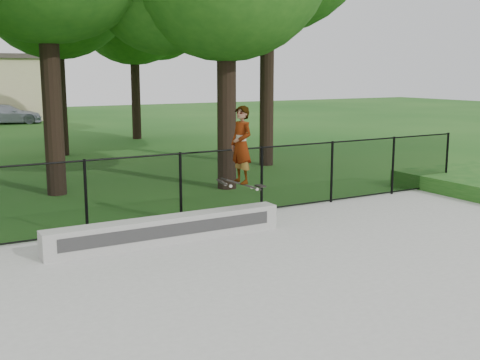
{
  "coord_description": "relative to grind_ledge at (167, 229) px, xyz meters",
  "views": [
    {
      "loc": [
        -5.09,
        -5.41,
        3.22
      ],
      "look_at": [
        0.45,
        4.2,
        1.2
      ],
      "focal_mm": 45.0,
      "sensor_mm": 36.0,
      "label": 1
    }
  ],
  "objects": [
    {
      "name": "skater_airborne",
      "position": [
        1.58,
        -0.03,
        1.46
      ],
      "size": [
        0.8,
        0.59,
        1.73
      ],
      "color": "black",
      "rests_on": "ground"
    },
    {
      "name": "car_c",
      "position": [
        1.81,
        29.15,
        0.29
      ],
      "size": [
        4.0,
        2.32,
        1.19
      ],
      "primitive_type": "imported",
      "rotation": [
        0.0,
        0.0,
        1.39
      ],
      "color": "#A9AFC0",
      "rests_on": "ground"
    },
    {
      "name": "chainlink_fence",
      "position": [
        0.83,
        1.2,
        0.51
      ],
      "size": [
        16.06,
        0.06,
        1.5
      ],
      "color": "black",
      "rests_on": "concrete_slab"
    },
    {
      "name": "grind_ledge",
      "position": [
        0.0,
        0.0,
        0.0
      ],
      "size": [
        4.62,
        0.4,
        0.48
      ],
      "primitive_type": "cube",
      "color": "#B2B2AD",
      "rests_on": "concrete_slab"
    },
    {
      "name": "concrete_slab",
      "position": [
        0.83,
        -4.7,
        -0.27
      ],
      "size": [
        14.0,
        12.0,
        0.06
      ],
      "primitive_type": "cube",
      "color": "#A6A6A1",
      "rests_on": "ground"
    },
    {
      "name": "ground",
      "position": [
        0.83,
        -4.7,
        -0.3
      ],
      "size": [
        100.0,
        100.0,
        0.0
      ],
      "primitive_type": "plane",
      "color": "#174C15",
      "rests_on": "ground"
    }
  ]
}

